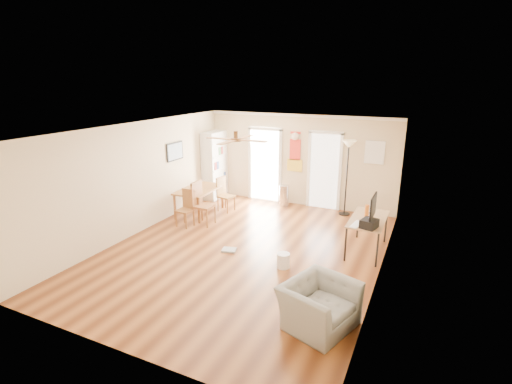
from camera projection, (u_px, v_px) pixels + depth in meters
The scene contains 29 objects.
floor at pixel (244, 251), 8.15m from camera, with size 7.00×7.00×0.00m, color brown.
ceiling at pixel (243, 129), 7.40m from camera, with size 5.50×7.00×0.00m, color silver, non-canonical shape.
wall_back at pixel (299, 160), 10.81m from camera, with size 5.50×0.04×2.60m, color beige, non-canonical shape.
wall_front at pixel (117, 266), 4.74m from camera, with size 5.50×0.04×2.60m, color beige, non-canonical shape.
wall_left at pixel (139, 178), 8.89m from camera, with size 0.04×7.00×2.60m, color beige, non-canonical shape.
wall_right at pixel (384, 212), 6.66m from camera, with size 0.04×7.00×2.60m, color beige, non-canonical shape.
crown_molding at pixel (243, 131), 7.42m from camera, with size 5.50×7.00×0.08m, color white, non-canonical shape.
kitchen_doorway at pixel (265, 166), 11.30m from camera, with size 0.90×0.10×2.10m, color white, non-canonical shape.
bathroom_doorway at pixel (324, 172), 10.57m from camera, with size 0.80×0.10×2.10m, color white, non-canonical shape.
wall_decal at pixel (295, 151), 10.78m from camera, with size 0.46×0.03×1.10m, color red.
ac_grille at pixel (375, 152), 9.84m from camera, with size 0.50×0.04×0.60m, color white.
framed_poster at pixel (175, 151), 9.98m from camera, with size 0.04×0.66×0.48m, color black.
ceiling_fan at pixel (236, 140), 7.19m from camera, with size 1.24×1.24×0.20m, color #593819, non-canonical shape.
bookshelf at pixel (215, 165), 11.54m from camera, with size 0.40×0.91×2.02m, color silver, non-canonical shape.
dining_table at pixel (200, 201), 10.30m from camera, with size 0.84×1.41×0.70m, color olive, non-canonical shape.
dining_chair_right_a at pixel (226, 195), 10.47m from camera, with size 0.39×0.39×0.94m, color olive, non-canonical shape.
dining_chair_right_b at pixel (204, 204), 9.48m from camera, with size 0.45×0.45×1.09m, color #9C5D32, non-canonical shape.
dining_chair_near at pixel (185, 209), 9.40m from camera, with size 0.37×0.37×0.91m, color olive, non-canonical shape.
trash_can at pixel (284, 196), 10.94m from camera, with size 0.28×0.28×0.61m, color #BABABD.
torchiere_lamp at pixel (347, 178), 10.04m from camera, with size 0.38×0.38×2.01m, color black, non-canonical shape.
computer_desk at pixel (367, 235), 8.04m from camera, with size 0.69×1.38×0.74m, color tan, non-canonical shape.
imac at pixel (373, 210), 7.52m from camera, with size 0.09×0.65×0.60m, color black, non-canonical shape.
keyboard at pixel (356, 224), 7.59m from camera, with size 0.14×0.44×0.02m, color white.
printer at pixel (369, 224), 7.42m from camera, with size 0.28×0.33×0.17m, color black.
orange_bottle at pixel (367, 211), 7.99m from camera, with size 0.09×0.09×0.26m, color orange.
wastebasket_a at pixel (283, 260), 7.40m from camera, with size 0.25×0.25×0.29m, color white.
wastebasket_b at pixel (314, 285), 6.51m from camera, with size 0.26×0.26×0.30m, color white.
floor_cloth at pixel (229, 250), 8.14m from camera, with size 0.29×0.23×0.04m, color #9F9E99.
armchair at pixel (319, 305), 5.61m from camera, with size 1.04×0.91×0.67m, color gray.
Camera 1 is at (3.38, -6.64, 3.55)m, focal length 26.74 mm.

